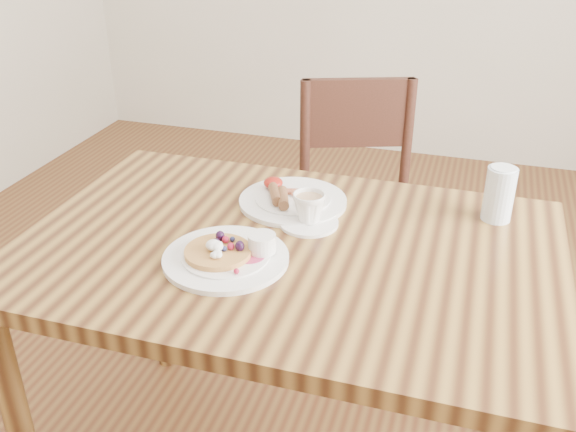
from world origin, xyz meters
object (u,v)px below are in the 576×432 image
object	(u,v)px
pancake_plate	(228,255)
water_glass	(499,194)
dining_table	(288,281)
teacup_saucer	(309,211)
breakfast_plate	(291,199)
chair_far	(359,200)

from	to	relation	value
pancake_plate	water_glass	bearing A→B (deg)	34.00
dining_table	pancake_plate	xyz separation A→B (m)	(-0.10, -0.11, 0.11)
teacup_saucer	water_glass	distance (m)	0.45
dining_table	teacup_saucer	size ratio (longest dim) A/B	8.57
teacup_saucer	water_glass	xyz separation A→B (m)	(0.42, 0.16, 0.03)
teacup_saucer	breakfast_plate	bearing A→B (deg)	127.53
chair_far	breakfast_plate	xyz separation A→B (m)	(-0.07, -0.58, 0.27)
breakfast_plate	water_glass	bearing A→B (deg)	7.45
chair_far	pancake_plate	size ratio (longest dim) A/B	3.26
chair_far	pancake_plate	bearing A→B (deg)	62.58
water_glass	teacup_saucer	bearing A→B (deg)	-159.39
chair_far	water_glass	xyz separation A→B (m)	(0.42, -0.52, 0.32)
chair_far	breakfast_plate	distance (m)	0.64
breakfast_plate	dining_table	bearing A→B (deg)	-75.07
pancake_plate	dining_table	bearing A→B (deg)	46.06
dining_table	water_glass	distance (m)	0.54
dining_table	pancake_plate	world-z (taller)	pancake_plate
dining_table	teacup_saucer	world-z (taller)	teacup_saucer
pancake_plate	breakfast_plate	bearing A→B (deg)	80.72
teacup_saucer	pancake_plate	bearing A→B (deg)	-120.31
water_glass	breakfast_plate	bearing A→B (deg)	-172.55
breakfast_plate	teacup_saucer	bearing A→B (deg)	-52.47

